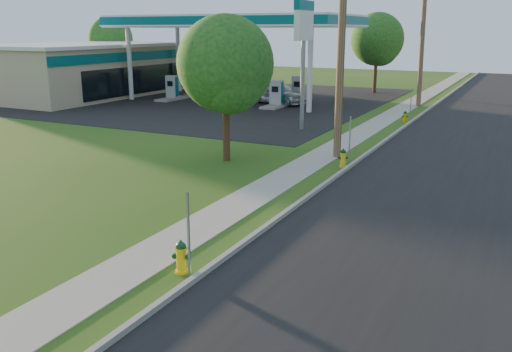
{
  "coord_description": "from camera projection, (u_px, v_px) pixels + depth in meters",
  "views": [
    {
      "loc": [
        6.64,
        -5.12,
        5.4
      ],
      "look_at": [
        0.0,
        8.0,
        1.4
      ],
      "focal_mm": 38.0,
      "sensor_mm": 36.0,
      "label": 1
    }
  ],
  "objects": [
    {
      "name": "hydrant_far",
      "position": [
        405.0,
        117.0,
        32.4
      ],
      "size": [
        0.35,
        0.31,
        0.68
      ],
      "color": "#E4A400",
      "rests_on": "ground"
    },
    {
      "name": "curb",
      "position": [
        299.0,
        203.0,
        17.09
      ],
      "size": [
        0.15,
        120.0,
        0.15
      ],
      "primitive_type": "cube",
      "color": "gray",
      "rests_on": "ground"
    },
    {
      "name": "fuel_pump_ne",
      "position": [
        276.0,
        97.0,
        38.5
      ],
      "size": [
        1.2,
        3.2,
        1.9
      ],
      "color": "gray",
      "rests_on": "ground"
    },
    {
      "name": "hydrant_near",
      "position": [
        181.0,
        257.0,
        12.31
      ],
      "size": [
        0.41,
        0.37,
        0.8
      ],
      "color": "yellow",
      "rests_on": "ground"
    },
    {
      "name": "fuel_pump_nw",
      "position": [
        172.0,
        91.0,
        42.42
      ],
      "size": [
        1.2,
        3.2,
        1.9
      ],
      "color": "gray",
      "rests_on": "ground"
    },
    {
      "name": "fuel_pump_sw",
      "position": [
        200.0,
        86.0,
        45.86
      ],
      "size": [
        1.2,
        3.2,
        1.9
      ],
      "color": "gray",
      "rests_on": "ground"
    },
    {
      "name": "convenience_store",
      "position": [
        105.0,
        68.0,
        47.47
      ],
      "size": [
        10.4,
        22.4,
        4.25
      ],
      "color": "tan",
      "rests_on": "ground"
    },
    {
      "name": "utility_pole_far",
      "position": [
        422.0,
        38.0,
        37.86
      ],
      "size": [
        1.4,
        0.32,
        9.5
      ],
      "color": "brown",
      "rests_on": "ground"
    },
    {
      "name": "tree_back",
      "position": [
        111.0,
        41.0,
        54.44
      ],
      "size": [
        4.39,
        4.39,
        6.65
      ],
      "color": "#3E2616",
      "rests_on": "ground"
    },
    {
      "name": "sign_post_far",
      "position": [
        411.0,
        105.0,
        32.63
      ],
      "size": [
        0.05,
        0.04,
        2.0
      ],
      "primitive_type": "cube",
      "color": "gray",
      "rests_on": "ground"
    },
    {
      "name": "gas_canopy",
      "position": [
        234.0,
        22.0,
        40.82
      ],
      "size": [
        18.18,
        9.18,
        6.4
      ],
      "color": "silver",
      "rests_on": "ground"
    },
    {
      "name": "price_pylon",
      "position": [
        304.0,
        28.0,
        28.63
      ],
      "size": [
        0.34,
        2.04,
        6.85
      ],
      "color": "gray",
      "rests_on": "ground"
    },
    {
      "name": "tree_verge",
      "position": [
        227.0,
        68.0,
        21.91
      ],
      "size": [
        3.97,
        3.97,
        6.02
      ],
      "color": "#3E2616",
      "rests_on": "ground"
    },
    {
      "name": "sign_post_mid",
      "position": [
        350.0,
        140.0,
        22.13
      ],
      "size": [
        0.05,
        0.04,
        2.0
      ],
      "primitive_type": "cube",
      "color": "gray",
      "rests_on": "ground"
    },
    {
      "name": "tree_lot",
      "position": [
        378.0,
        41.0,
        46.19
      ],
      "size": [
        4.5,
        4.5,
        6.82
      ],
      "color": "#3E2616",
      "rests_on": "ground"
    },
    {
      "name": "fuel_pump_se",
      "position": [
        298.0,
        91.0,
        41.94
      ],
      "size": [
        1.2,
        3.2,
        1.9
      ],
      "color": "gray",
      "rests_on": "ground"
    },
    {
      "name": "sign_post_near",
      "position": [
        189.0,
        235.0,
        11.97
      ],
      "size": [
        0.05,
        0.04,
        2.0
      ],
      "primitive_type": "cube",
      "color": "gray",
      "rests_on": "ground"
    },
    {
      "name": "utility_pole_mid",
      "position": [
        341.0,
        40.0,
        22.32
      ],
      "size": [
        1.4,
        0.32,
        9.8
      ],
      "color": "brown",
      "rests_on": "ground"
    },
    {
      "name": "forecourt",
      "position": [
        213.0,
        99.0,
        43.24
      ],
      "size": [
        26.0,
        28.0,
        0.02
      ],
      "primitive_type": "cube",
      "color": "black",
      "rests_on": "ground"
    },
    {
      "name": "car_silver",
      "position": [
        277.0,
        93.0,
        40.17
      ],
      "size": [
        5.28,
        3.37,
        1.67
      ],
      "primitive_type": "imported",
      "rotation": [
        0.0,
        0.0,
        1.26
      ],
      "color": "silver",
      "rests_on": "ground"
    },
    {
      "name": "sidewalk",
      "position": [
        250.0,
        198.0,
        17.87
      ],
      "size": [
        1.5,
        120.0,
        0.03
      ],
      "primitive_type": "cube",
      "color": "#9C9A8D",
      "rests_on": "ground"
    },
    {
      "name": "hydrant_mid",
      "position": [
        343.0,
        158.0,
        21.81
      ],
      "size": [
        0.39,
        0.35,
        0.77
      ],
      "color": "yellow",
      "rests_on": "ground"
    },
    {
      "name": "road",
      "position": [
        429.0,
        225.0,
        15.37
      ],
      "size": [
        8.0,
        120.0,
        0.02
      ],
      "primitive_type": "cube",
      "color": "black",
      "rests_on": "ground"
    }
  ]
}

